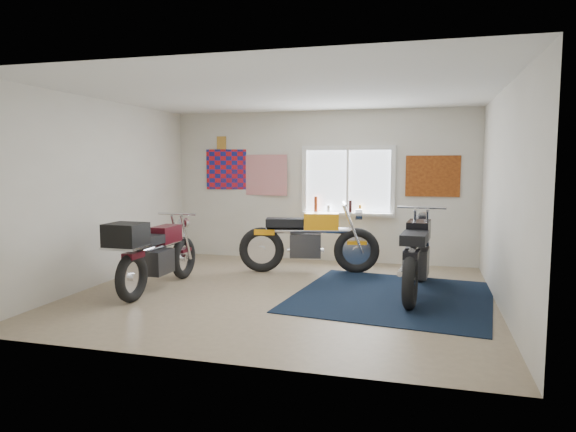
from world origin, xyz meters
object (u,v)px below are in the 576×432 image
(yellow_triumph, at_px, (308,242))
(maroon_tourer, at_px, (153,253))
(navy_rug, at_px, (392,296))
(black_chrome_bike, at_px, (416,257))

(yellow_triumph, relative_size, maroon_tourer, 1.11)
(navy_rug, bearing_deg, yellow_triumph, 139.73)
(black_chrome_bike, bearing_deg, navy_rug, 133.09)
(black_chrome_bike, bearing_deg, yellow_triumph, 64.85)
(navy_rug, distance_m, maroon_tourer, 3.30)
(navy_rug, height_order, maroon_tourer, maroon_tourer)
(navy_rug, relative_size, maroon_tourer, 1.27)
(yellow_triumph, height_order, maroon_tourer, yellow_triumph)
(black_chrome_bike, bearing_deg, maroon_tourer, 107.39)
(yellow_triumph, height_order, black_chrome_bike, black_chrome_bike)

